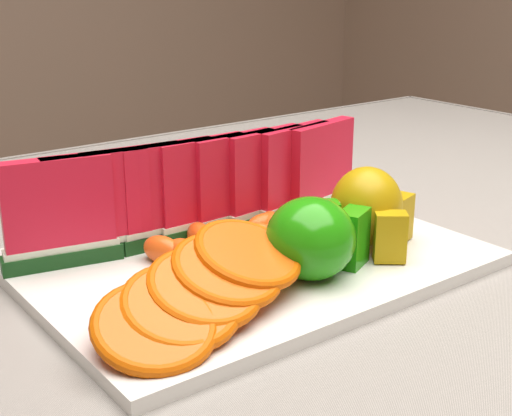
{
  "coord_description": "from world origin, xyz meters",
  "views": [
    {
      "loc": [
        -0.43,
        -0.51,
        1.02
      ],
      "look_at": [
        -0.05,
        -0.01,
        0.81
      ],
      "focal_mm": 50.0,
      "sensor_mm": 36.0,
      "label": 1
    }
  ],
  "objects": [
    {
      "name": "platter",
      "position": [
        -0.07,
        -0.02,
        0.76
      ],
      "size": [
        0.4,
        0.3,
        0.01
      ],
      "color": "silver",
      "rests_on": "tablecloth"
    },
    {
      "name": "tablecloth",
      "position": [
        0.0,
        0.0,
        0.72
      ],
      "size": [
        1.53,
        1.03,
        0.2
      ],
      "color": "gray",
      "rests_on": "table"
    },
    {
      "name": "orange_fan_back",
      "position": [
        -0.11,
        0.11,
        0.79
      ],
      "size": [
        0.23,
        0.09,
        0.04
      ],
      "color": "red",
      "rests_on": "platter"
    },
    {
      "name": "watermelon_row",
      "position": [
        -0.07,
        0.05,
        0.82
      ],
      "size": [
        0.39,
        0.07,
        0.1
      ],
      "color": "#0E3516",
      "rests_on": "platter"
    },
    {
      "name": "orange_fan_front",
      "position": [
        -0.17,
        -0.1,
        0.8
      ],
      "size": [
        0.21,
        0.14,
        0.06
      ],
      "color": "red",
      "rests_on": "platter"
    },
    {
      "name": "pear_cluster",
      "position": [
        0.03,
        -0.07,
        0.81
      ],
      "size": [
        0.09,
        0.1,
        0.08
      ],
      "color": "#AF6E13",
      "rests_on": "platter"
    },
    {
      "name": "side_plate",
      "position": [
        0.18,
        0.25,
        0.76
      ],
      "size": [
        0.23,
        0.23,
        0.01
      ],
      "color": "silver",
      "rests_on": "tablecloth"
    },
    {
      "name": "table",
      "position": [
        0.0,
        0.0,
        0.65
      ],
      "size": [
        1.4,
        0.9,
        0.75
      ],
      "color": "#513721",
      "rests_on": "ground"
    },
    {
      "name": "apple_cluster",
      "position": [
        -0.05,
        -0.09,
        0.8
      ],
      "size": [
        0.11,
        0.09,
        0.07
      ],
      "color": "#127B10",
      "rests_on": "platter"
    },
    {
      "name": "tangerine_segments",
      "position": [
        -0.07,
        0.0,
        0.78
      ],
      "size": [
        0.18,
        0.07,
        0.03
      ],
      "color": "#FB5723",
      "rests_on": "platter"
    },
    {
      "name": "fork",
      "position": [
        -0.18,
        0.26,
        0.76
      ],
      "size": [
        0.07,
        0.19,
        0.0
      ],
      "color": "silver",
      "rests_on": "tablecloth"
    }
  ]
}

